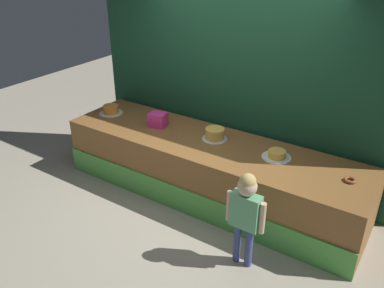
# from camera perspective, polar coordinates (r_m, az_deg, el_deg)

# --- Properties ---
(ground_plane) EXTENTS (12.00, 12.00, 0.00)m
(ground_plane) POSITION_cam_1_polar(r_m,az_deg,el_deg) (4.92, -0.69, -9.91)
(ground_plane) COLOR #ADA38E
(stage_platform) EXTENTS (3.90, 1.03, 0.75)m
(stage_platform) POSITION_cam_1_polar(r_m,az_deg,el_deg) (5.06, 2.47, -3.63)
(stage_platform) COLOR brown
(stage_platform) RESTS_ON ground_plane
(curtain_backdrop) EXTENTS (4.19, 0.08, 2.60)m
(curtain_backdrop) POSITION_cam_1_polar(r_m,az_deg,el_deg) (5.16, 6.23, 8.20)
(curtain_backdrop) COLOR #19472D
(curtain_backdrop) RESTS_ON ground_plane
(child_figure) EXTENTS (0.41, 0.19, 1.06)m
(child_figure) POSITION_cam_1_polar(r_m,az_deg,el_deg) (3.88, 7.70, -9.06)
(child_figure) COLOR #3F4C8C
(child_figure) RESTS_ON ground_plane
(pink_box) EXTENTS (0.25, 0.21, 0.18)m
(pink_box) POSITION_cam_1_polar(r_m,az_deg,el_deg) (5.29, -4.89, 3.49)
(pink_box) COLOR #F63699
(pink_box) RESTS_ON stage_platform
(donut) EXTENTS (0.13, 0.13, 0.03)m
(donut) POSITION_cam_1_polar(r_m,az_deg,el_deg) (4.41, 21.68, -4.82)
(donut) COLOR brown
(donut) RESTS_ON stage_platform
(cake_left) EXTENTS (0.33, 0.33, 0.12)m
(cake_left) POSITION_cam_1_polar(r_m,az_deg,el_deg) (5.81, -11.52, 4.82)
(cake_left) COLOR silver
(cake_left) RESTS_ON stage_platform
(cake_center) EXTENTS (0.31, 0.31, 0.19)m
(cake_center) POSITION_cam_1_polar(r_m,az_deg,el_deg) (4.93, 3.27, 1.42)
(cake_center) COLOR silver
(cake_center) RESTS_ON stage_platform
(cake_right) EXTENTS (0.34, 0.34, 0.09)m
(cake_right) POSITION_cam_1_polar(r_m,az_deg,el_deg) (4.62, 12.02, -1.51)
(cake_right) COLOR white
(cake_right) RESTS_ON stage_platform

